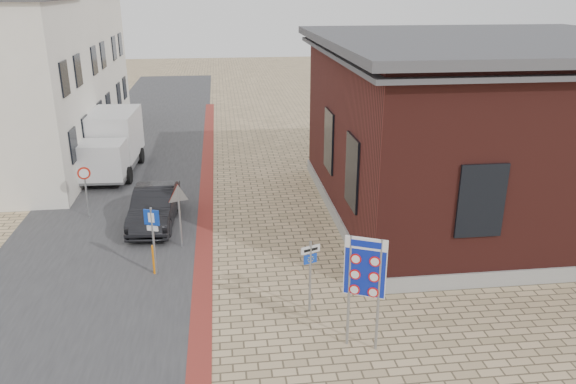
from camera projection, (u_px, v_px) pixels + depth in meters
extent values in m
plane|color=tan|center=(275.00, 319.00, 15.27)|extent=(120.00, 120.00, 0.00)
cube|color=#38383A|center=(138.00, 164.00, 28.61)|extent=(7.00, 60.00, 0.02)
cube|color=maroon|center=(206.00, 195.00, 24.35)|extent=(0.60, 40.00, 0.02)
cube|color=gray|center=(478.00, 203.00, 22.73)|extent=(12.15, 12.15, 0.50)
cube|color=#4E1D19|center=(488.00, 125.00, 21.61)|extent=(12.00, 12.00, 6.00)
cube|color=#47484C|center=(499.00, 41.00, 20.52)|extent=(13.00, 13.00, 0.30)
cube|color=#47484C|center=(497.00, 52.00, 20.66)|extent=(12.70, 12.70, 0.15)
cube|color=black|center=(353.00, 172.00, 18.37)|extent=(0.12, 1.60, 2.40)
cube|color=black|center=(329.00, 141.00, 22.09)|extent=(0.12, 1.60, 2.40)
cube|color=black|center=(481.00, 201.00, 15.90)|extent=(1.40, 0.12, 2.20)
cube|color=black|center=(73.00, 145.00, 23.71)|extent=(0.10, 1.10, 1.40)
cube|color=black|center=(85.00, 132.00, 25.95)|extent=(0.10, 1.10, 1.40)
cube|color=black|center=(64.00, 79.00, 22.75)|extent=(0.10, 1.10, 1.40)
cube|color=black|center=(78.00, 70.00, 24.98)|extent=(0.10, 1.10, 1.40)
cube|color=silver|center=(30.00, 70.00, 29.26)|extent=(7.00, 6.00, 8.80)
cube|color=black|center=(100.00, 115.00, 29.30)|extent=(0.10, 1.10, 1.40)
cube|color=black|center=(108.00, 106.00, 31.54)|extent=(0.10, 1.10, 1.40)
cube|color=black|center=(94.00, 60.00, 28.34)|extent=(0.10, 1.10, 1.40)
cube|color=black|center=(103.00, 55.00, 30.57)|extent=(0.10, 1.10, 1.40)
cube|color=silver|center=(61.00, 63.00, 34.99)|extent=(7.00, 6.00, 8.00)
cube|color=black|center=(119.00, 94.00, 34.89)|extent=(0.10, 1.10, 1.40)
cube|color=black|center=(124.00, 88.00, 37.13)|extent=(0.10, 1.10, 1.40)
cube|color=black|center=(114.00, 48.00, 33.93)|extent=(0.10, 1.10, 1.40)
cube|color=black|center=(120.00, 44.00, 36.16)|extent=(0.10, 1.10, 1.40)
torus|color=slate|center=(357.00, 276.00, 16.96)|extent=(0.04, 0.60, 0.60)
torus|color=slate|center=(354.00, 271.00, 17.24)|extent=(0.04, 0.60, 0.60)
torus|color=slate|center=(352.00, 267.00, 17.52)|extent=(0.04, 0.60, 0.60)
torus|color=slate|center=(350.00, 262.00, 17.80)|extent=(0.04, 0.60, 0.60)
torus|color=slate|center=(348.00, 258.00, 18.08)|extent=(0.04, 0.60, 0.60)
cube|color=slate|center=(352.00, 274.00, 17.61)|extent=(0.08, 1.60, 0.04)
imported|color=black|center=(155.00, 207.00, 21.17)|extent=(1.70, 4.33, 1.41)
cube|color=slate|center=(113.00, 164.00, 27.02)|extent=(2.36, 5.49, 0.25)
cube|color=silver|center=(101.00, 160.00, 24.97)|extent=(2.18, 1.80, 1.60)
cube|color=black|center=(96.00, 158.00, 24.16)|extent=(1.90, 0.17, 0.80)
cube|color=silver|center=(114.00, 134.00, 27.41)|extent=(2.37, 3.70, 2.20)
cylinder|color=black|center=(82.00, 176.00, 25.47)|extent=(0.29, 0.81, 0.80)
cylinder|color=black|center=(128.00, 175.00, 25.61)|extent=(0.29, 0.81, 0.80)
cylinder|color=black|center=(99.00, 156.00, 28.46)|extent=(0.29, 0.81, 0.80)
cylinder|color=black|center=(141.00, 156.00, 28.60)|extent=(0.29, 0.81, 0.80)
cylinder|color=gray|center=(349.00, 292.00, 13.71)|extent=(0.07, 0.07, 3.00)
cylinder|color=gray|center=(379.00, 296.00, 13.50)|extent=(0.07, 0.07, 3.00)
cube|color=white|center=(365.00, 267.00, 13.36)|extent=(0.95, 0.47, 1.54)
cube|color=#0D20A3|center=(365.00, 267.00, 13.36)|extent=(0.92, 0.45, 1.50)
cube|color=white|center=(366.00, 244.00, 13.14)|extent=(0.92, 0.46, 0.29)
cylinder|color=gray|center=(310.00, 277.00, 15.29)|extent=(0.07, 0.07, 2.13)
cube|color=silver|center=(310.00, 250.00, 15.00)|extent=(0.55, 0.24, 0.20)
cube|color=#0F38B7|center=(310.00, 259.00, 15.10)|extent=(0.38, 0.18, 0.26)
cylinder|color=gray|center=(154.00, 242.00, 17.27)|extent=(0.07, 0.07, 2.25)
cube|color=#0E38AF|center=(152.00, 217.00, 16.99)|extent=(0.48, 0.22, 0.50)
cube|color=white|center=(153.00, 228.00, 17.11)|extent=(0.35, 0.17, 0.16)
cylinder|color=gray|center=(180.00, 218.00, 19.14)|extent=(0.07, 0.07, 2.19)
cylinder|color=gray|center=(86.00, 193.00, 21.62)|extent=(0.07, 0.07, 2.07)
cylinder|color=red|center=(84.00, 173.00, 21.34)|extent=(0.48, 0.13, 0.49)
cylinder|color=orange|center=(154.00, 260.00, 17.50)|extent=(0.10, 0.10, 0.99)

